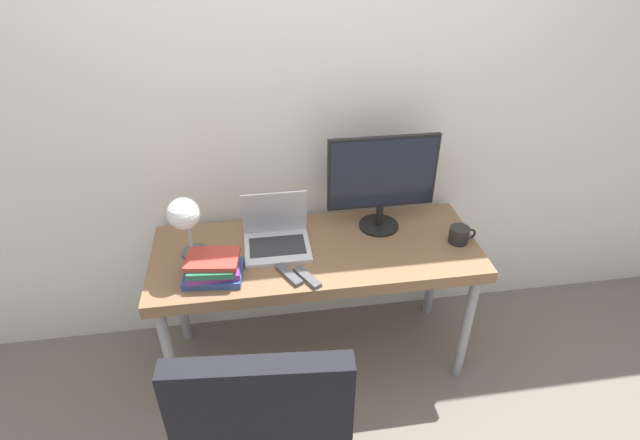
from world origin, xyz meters
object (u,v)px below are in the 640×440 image
at_px(game_controller, 203,278).
at_px(mug, 459,235).
at_px(laptop, 276,236).
at_px(desk_lamp, 185,218).
at_px(book_stack, 213,268).
at_px(monitor, 382,178).

bearing_deg(game_controller, mug, 5.49).
bearing_deg(mug, laptop, 173.32).
xyz_separation_m(desk_lamp, book_stack, (0.09, -0.07, -0.23)).
bearing_deg(mug, desk_lamp, -178.72).
height_order(monitor, desk_lamp, monitor).
distance_m(monitor, desk_lamp, 0.93).
relative_size(laptop, game_controller, 2.15).
relative_size(laptop, desk_lamp, 0.82).
xyz_separation_m(laptop, monitor, (0.52, 0.09, 0.22)).
bearing_deg(book_stack, monitor, 19.46).
bearing_deg(desk_lamp, monitor, 13.55).
height_order(desk_lamp, book_stack, desk_lamp).
height_order(desk_lamp, game_controller, desk_lamp).
bearing_deg(mug, book_stack, -175.21).
relative_size(mug, game_controller, 0.93).
bearing_deg(game_controller, book_stack, 22.26).
distance_m(desk_lamp, game_controller, 0.28).
relative_size(book_stack, mug, 2.01).
distance_m(laptop, monitor, 0.57).
height_order(monitor, mug, monitor).
distance_m(desk_lamp, book_stack, 0.25).
distance_m(desk_lamp, mug, 1.28).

